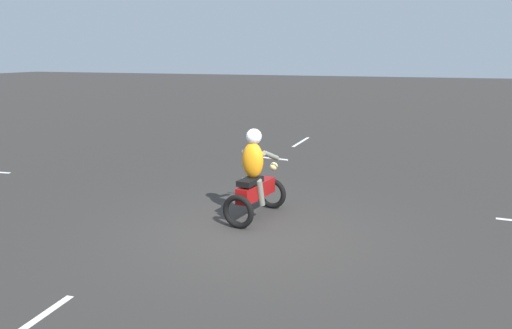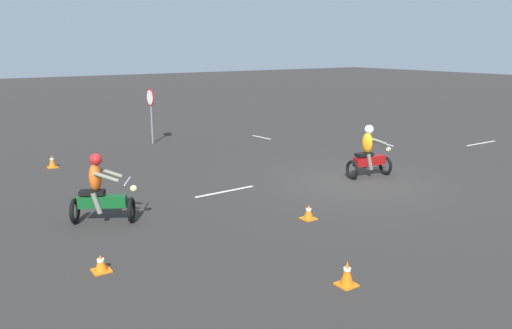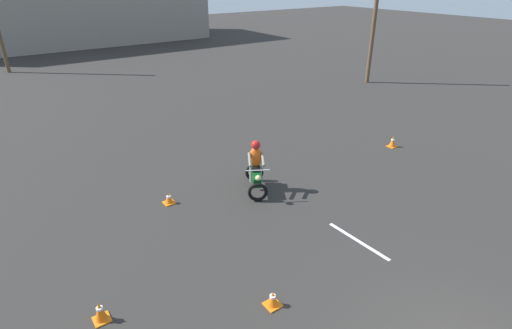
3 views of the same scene
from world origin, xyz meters
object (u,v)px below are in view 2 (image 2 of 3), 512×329
(traffic_cone_mid_left, at_px, (309,212))
(stop_sign, at_px, (151,105))
(motorcycle_rider_background, at_px, (100,193))
(traffic_cone_near_right, at_px, (101,264))
(motorcycle_rider_foreground, at_px, (369,154))
(traffic_cone_near_left, at_px, (347,274))
(traffic_cone_mid_center, at_px, (52,162))

(traffic_cone_mid_left, bearing_deg, stop_sign, -3.41)
(motorcycle_rider_background, xyz_separation_m, traffic_cone_near_right, (-2.57, 0.83, -0.57))
(motorcycle_rider_foreground, xyz_separation_m, traffic_cone_near_left, (-4.95, 5.75, -0.51))
(traffic_cone_near_right, relative_size, traffic_cone_mid_center, 0.74)
(traffic_cone_near_left, distance_m, traffic_cone_mid_left, 3.40)
(motorcycle_rider_background, xyz_separation_m, traffic_cone_near_left, (-5.51, -2.50, -0.51))
(motorcycle_rider_foreground, bearing_deg, traffic_cone_mid_center, -122.32)
(traffic_cone_mid_center, bearing_deg, traffic_cone_near_right, 172.78)
(traffic_cone_near_right, height_order, traffic_cone_mid_left, traffic_cone_mid_left)
(motorcycle_rider_background, distance_m, traffic_cone_near_right, 2.76)
(motorcycle_rider_foreground, distance_m, traffic_cone_mid_left, 4.59)
(motorcycle_rider_background, relative_size, traffic_cone_near_left, 3.67)
(motorcycle_rider_background, relative_size, traffic_cone_mid_left, 4.64)
(traffic_cone_mid_center, bearing_deg, traffic_cone_mid_left, -156.55)
(traffic_cone_near_left, height_order, traffic_cone_mid_left, traffic_cone_near_left)
(traffic_cone_near_left, relative_size, traffic_cone_mid_center, 1.04)
(traffic_cone_mid_center, bearing_deg, motorcycle_rider_background, 177.32)
(stop_sign, bearing_deg, traffic_cone_mid_left, 176.59)
(stop_sign, relative_size, traffic_cone_mid_center, 5.28)
(motorcycle_rider_background, height_order, traffic_cone_near_right, motorcycle_rider_background)
(motorcycle_rider_background, bearing_deg, traffic_cone_near_left, 55.23)
(stop_sign, distance_m, traffic_cone_mid_left, 11.12)
(motorcycle_rider_foreground, height_order, traffic_cone_near_right, motorcycle_rider_foreground)
(traffic_cone_near_right, bearing_deg, traffic_cone_near_left, -131.36)
(stop_sign, relative_size, traffic_cone_near_right, 7.11)
(motorcycle_rider_background, xyz_separation_m, stop_sign, (8.47, -4.81, 0.91))
(traffic_cone_near_left, bearing_deg, traffic_cone_mid_center, 10.54)
(motorcycle_rider_foreground, height_order, motorcycle_rider_background, same)
(traffic_cone_near_left, xyz_separation_m, traffic_cone_near_right, (2.94, 3.34, -0.06))
(motorcycle_rider_foreground, bearing_deg, stop_sign, -150.47)
(motorcycle_rider_background, height_order, traffic_cone_near_left, motorcycle_rider_background)
(traffic_cone_near_left, xyz_separation_m, traffic_cone_mid_center, (11.86, 2.21, -0.01))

